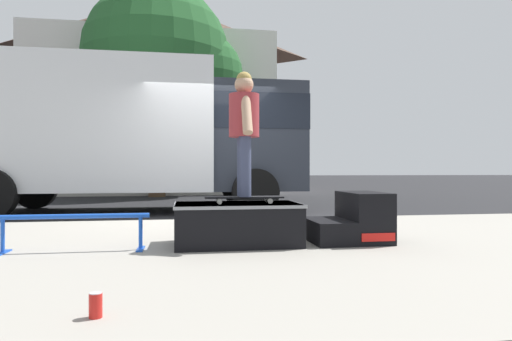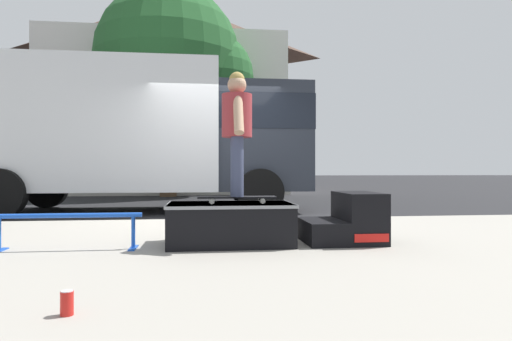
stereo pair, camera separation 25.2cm
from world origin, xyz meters
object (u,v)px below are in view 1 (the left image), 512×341
object	(u,v)px
skate_box	(237,222)
box_truck	(137,131)
skateboard	(244,198)
street_tree_main	(166,62)
kicker_ramp	(353,221)
grind_rail	(73,224)
soda_can	(96,305)
skater_kid	(244,123)

from	to	relation	value
skate_box	box_truck	world-z (taller)	box_truck
skate_box	skateboard	world-z (taller)	skateboard
skate_box	street_tree_main	size ratio (longest dim) A/B	0.18
kicker_ramp	grind_rail	xyz separation A→B (m)	(-2.75, -0.14, 0.04)
soda_can	street_tree_main	size ratio (longest dim) A/B	0.02
box_truck	kicker_ramp	bearing A→B (deg)	-61.59
skateboard	skater_kid	distance (m)	0.75
skate_box	kicker_ramp	world-z (taller)	kicker_ramp
grind_rail	skateboard	distance (m)	1.61
skate_box	box_truck	size ratio (longest dim) A/B	0.18
skater_kid	skate_box	bearing A→B (deg)	160.58
soda_can	box_truck	world-z (taller)	box_truck
skateboard	soda_can	world-z (taller)	skateboard
box_truck	street_tree_main	bearing A→B (deg)	86.27
skate_box	soda_can	xyz separation A→B (m)	(-0.96, -2.05, -0.16)
skate_box	kicker_ramp	xyz separation A→B (m)	(1.22, -0.00, -0.01)
skateboard	skater_kid	world-z (taller)	skater_kid
grind_rail	skateboard	xyz separation A→B (m)	(1.59, 0.11, 0.22)
grind_rail	skate_box	bearing A→B (deg)	5.16
skater_kid	grind_rail	bearing A→B (deg)	-175.88
skate_box	grind_rail	size ratio (longest dim) A/B	0.92
box_truck	soda_can	bearing A→B (deg)	-85.49
grind_rail	street_tree_main	distance (m)	11.26
kicker_ramp	grind_rail	size ratio (longest dim) A/B	0.57
grind_rail	street_tree_main	world-z (taller)	street_tree_main
skate_box	skateboard	xyz separation A→B (m)	(0.07, -0.02, 0.25)
soda_can	box_truck	bearing A→B (deg)	94.51
kicker_ramp	skate_box	bearing A→B (deg)	179.98
kicker_ramp	grind_rail	distance (m)	2.75
kicker_ramp	street_tree_main	size ratio (longest dim) A/B	0.11
street_tree_main	skater_kid	bearing A→B (deg)	-83.19
grind_rail	soda_can	size ratio (longest dim) A/B	10.79
skate_box	skater_kid	bearing A→B (deg)	-19.42
grind_rail	box_truck	distance (m)	5.37
skater_kid	box_truck	world-z (taller)	box_truck
grind_rail	kicker_ramp	bearing A→B (deg)	2.87
skater_kid	street_tree_main	size ratio (longest dim) A/B	0.18
skater_kid	soda_can	world-z (taller)	skater_kid
box_truck	skateboard	bearing A→B (deg)	-72.69
skater_kid	street_tree_main	xyz separation A→B (m)	(-1.24, 10.37, 3.11)
skateboard	box_truck	world-z (taller)	box_truck
grind_rail	box_truck	xyz separation A→B (m)	(0.01, 5.20, 1.33)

